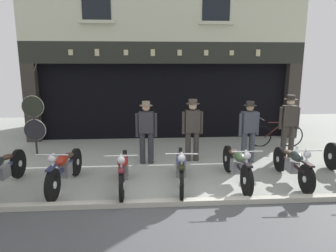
{
  "coord_description": "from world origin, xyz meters",
  "views": [
    {
      "loc": [
        -0.62,
        -5.08,
        2.57
      ],
      "look_at": [
        -0.08,
        2.7,
        0.97
      ],
      "focal_mm": 32.08,
      "sensor_mm": 36.0,
      "label": 1
    }
  ],
  "objects_px": {
    "motorcycle_center_left": "(123,169)",
    "leaning_bicycle": "(276,135)",
    "shopkeeper_center": "(192,127)",
    "tyre_sign_pole": "(34,119)",
    "motorcycle_far_left": "(2,170)",
    "salesman_right": "(249,129)",
    "motorcycle_right": "(293,164)",
    "assistant_far_right": "(289,123)",
    "motorcycle_center_right": "(237,164)",
    "motorcycle_center": "(181,167)",
    "salesman_left": "(146,130)",
    "motorcycle_left": "(65,168)",
    "advert_board_near": "(236,89)"
  },
  "relations": [
    {
      "from": "motorcycle_far_left",
      "to": "motorcycle_center_right",
      "type": "relative_size",
      "value": 1.0
    },
    {
      "from": "motorcycle_far_left",
      "to": "assistant_far_right",
      "type": "bearing_deg",
      "value": -162.56
    },
    {
      "from": "shopkeeper_center",
      "to": "salesman_right",
      "type": "distance_m",
      "value": 1.47
    },
    {
      "from": "motorcycle_far_left",
      "to": "motorcycle_center",
      "type": "relative_size",
      "value": 1.03
    },
    {
      "from": "motorcycle_center_left",
      "to": "salesman_right",
      "type": "bearing_deg",
      "value": -155.92
    },
    {
      "from": "motorcycle_far_left",
      "to": "salesman_right",
      "type": "xyz_separation_m",
      "value": [
        5.66,
        1.4,
        0.48
      ]
    },
    {
      "from": "motorcycle_right",
      "to": "motorcycle_center",
      "type": "bearing_deg",
      "value": 3.82
    },
    {
      "from": "tyre_sign_pole",
      "to": "motorcycle_far_left",
      "type": "bearing_deg",
      "value": -85.77
    },
    {
      "from": "motorcycle_right",
      "to": "assistant_far_right",
      "type": "bearing_deg",
      "value": -110.94
    },
    {
      "from": "motorcycle_far_left",
      "to": "motorcycle_center",
      "type": "distance_m",
      "value": 3.71
    },
    {
      "from": "motorcycle_center_right",
      "to": "motorcycle_right",
      "type": "xyz_separation_m",
      "value": [
        1.26,
        -0.02,
        -0.01
      ]
    },
    {
      "from": "leaning_bicycle",
      "to": "salesman_right",
      "type": "bearing_deg",
      "value": 139.76
    },
    {
      "from": "salesman_right",
      "to": "motorcycle_far_left",
      "type": "bearing_deg",
      "value": 5.13
    },
    {
      "from": "motorcycle_center_right",
      "to": "motorcycle_center_left",
      "type": "bearing_deg",
      "value": 3.65
    },
    {
      "from": "motorcycle_center_right",
      "to": "salesman_left",
      "type": "relative_size",
      "value": 1.25
    },
    {
      "from": "motorcycle_center_right",
      "to": "motorcycle_center",
      "type": "bearing_deg",
      "value": 6.53
    },
    {
      "from": "assistant_far_right",
      "to": "leaning_bicycle",
      "type": "xyz_separation_m",
      "value": [
        0.17,
        1.12,
        -0.61
      ]
    },
    {
      "from": "salesman_left",
      "to": "shopkeeper_center",
      "type": "height_order",
      "value": "shopkeeper_center"
    },
    {
      "from": "salesman_right",
      "to": "tyre_sign_pole",
      "type": "xyz_separation_m",
      "value": [
        -5.84,
        1.08,
        0.15
      ]
    },
    {
      "from": "motorcycle_far_left",
      "to": "salesman_right",
      "type": "bearing_deg",
      "value": -163.35
    },
    {
      "from": "motorcycle_center",
      "to": "salesman_left",
      "type": "distance_m",
      "value": 1.84
    },
    {
      "from": "motorcycle_center",
      "to": "assistant_far_right",
      "type": "distance_m",
      "value": 3.78
    },
    {
      "from": "assistant_far_right",
      "to": "advert_board_near",
      "type": "bearing_deg",
      "value": -68.88
    },
    {
      "from": "motorcycle_far_left",
      "to": "advert_board_near",
      "type": "height_order",
      "value": "advert_board_near"
    },
    {
      "from": "shopkeeper_center",
      "to": "leaning_bicycle",
      "type": "bearing_deg",
      "value": -155.5
    },
    {
      "from": "motorcycle_center_right",
      "to": "shopkeeper_center",
      "type": "relative_size",
      "value": 1.23
    },
    {
      "from": "salesman_right",
      "to": "advert_board_near",
      "type": "height_order",
      "value": "advert_board_near"
    },
    {
      "from": "motorcycle_left",
      "to": "leaning_bicycle",
      "type": "distance_m",
      "value": 6.51
    },
    {
      "from": "motorcycle_center_left",
      "to": "shopkeeper_center",
      "type": "xyz_separation_m",
      "value": [
        1.71,
        1.77,
        0.52
      ]
    },
    {
      "from": "leaning_bicycle",
      "to": "motorcycle_far_left",
      "type": "bearing_deg",
      "value": 115.53
    },
    {
      "from": "shopkeeper_center",
      "to": "advert_board_near",
      "type": "bearing_deg",
      "value": -124.6
    },
    {
      "from": "motorcycle_center",
      "to": "assistant_far_right",
      "type": "xyz_separation_m",
      "value": [
        3.22,
        1.91,
        0.55
      ]
    },
    {
      "from": "motorcycle_center_right",
      "to": "assistant_far_right",
      "type": "xyz_separation_m",
      "value": [
        1.97,
        1.76,
        0.56
      ]
    },
    {
      "from": "advert_board_near",
      "to": "motorcycle_center_left",
      "type": "bearing_deg",
      "value": -129.07
    },
    {
      "from": "motorcycle_center",
      "to": "shopkeeper_center",
      "type": "height_order",
      "value": "shopkeeper_center"
    },
    {
      "from": "motorcycle_center",
      "to": "leaning_bicycle",
      "type": "bearing_deg",
      "value": -132.99
    },
    {
      "from": "assistant_far_right",
      "to": "leaning_bicycle",
      "type": "relative_size",
      "value": 1.02
    },
    {
      "from": "motorcycle_left",
      "to": "salesman_right",
      "type": "xyz_separation_m",
      "value": [
        4.39,
        1.34,
        0.48
      ]
    },
    {
      "from": "motorcycle_center_left",
      "to": "assistant_far_right",
      "type": "height_order",
      "value": "assistant_far_right"
    },
    {
      "from": "tyre_sign_pole",
      "to": "motorcycle_left",
      "type": "bearing_deg",
      "value": -59.03
    },
    {
      "from": "motorcycle_right",
      "to": "salesman_right",
      "type": "distance_m",
      "value": 1.56
    },
    {
      "from": "salesman_right",
      "to": "assistant_far_right",
      "type": "relative_size",
      "value": 0.94
    },
    {
      "from": "shopkeeper_center",
      "to": "tyre_sign_pole",
      "type": "bearing_deg",
      "value": -9.52
    },
    {
      "from": "motorcycle_far_left",
      "to": "leaning_bicycle",
      "type": "distance_m",
      "value": 7.69
    },
    {
      "from": "motorcycle_center_left",
      "to": "leaning_bicycle",
      "type": "xyz_separation_m",
      "value": [
        4.6,
        3.04,
        -0.05
      ]
    },
    {
      "from": "salesman_left",
      "to": "shopkeeper_center",
      "type": "bearing_deg",
      "value": -171.46
    },
    {
      "from": "shopkeeper_center",
      "to": "assistant_far_right",
      "type": "distance_m",
      "value": 2.72
    },
    {
      "from": "motorcycle_center_left",
      "to": "motorcycle_center_right",
      "type": "xyz_separation_m",
      "value": [
        2.46,
        0.16,
        0.0
      ]
    },
    {
      "from": "salesman_left",
      "to": "advert_board_near",
      "type": "distance_m",
      "value": 4.34
    },
    {
      "from": "motorcycle_center_right",
      "to": "salesman_left",
      "type": "height_order",
      "value": "salesman_left"
    }
  ]
}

